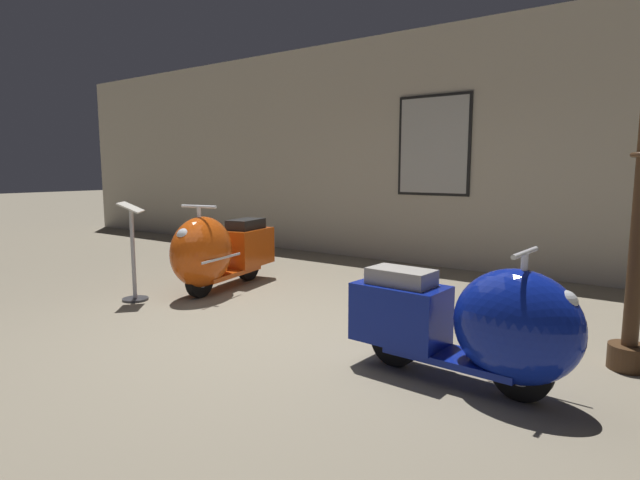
% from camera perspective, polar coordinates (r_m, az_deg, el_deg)
% --- Properties ---
extents(ground_plane, '(60.00, 60.00, 0.00)m').
position_cam_1_polar(ground_plane, '(4.63, -5.94, -10.39)').
color(ground_plane, gray).
extents(showroom_back_wall, '(18.00, 0.24, 3.47)m').
position_cam_1_polar(showroom_back_wall, '(7.82, 14.24, 9.74)').
color(showroom_back_wall, '#BCB29E').
rests_on(showroom_back_wall, ground).
extents(scooter_0, '(0.82, 1.78, 1.05)m').
position_cam_1_polar(scooter_0, '(6.22, -11.33, -1.25)').
color(scooter_0, black).
rests_on(scooter_0, ground).
extents(scooter_1, '(1.58, 0.54, 0.96)m').
position_cam_1_polar(scooter_1, '(3.59, 16.96, -8.87)').
color(scooter_1, black).
rests_on(scooter_1, ground).
extents(info_stanchion, '(0.38, 0.39, 1.09)m').
position_cam_1_polar(info_stanchion, '(6.03, -19.92, -2.08)').
color(info_stanchion, '#333338').
rests_on(info_stanchion, ground).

